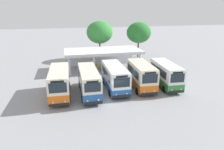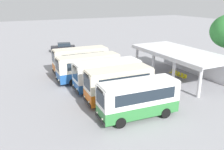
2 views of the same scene
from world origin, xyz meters
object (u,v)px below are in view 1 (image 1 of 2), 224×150
city_bus_fifth_blue (166,74)px  city_bus_middle_cream (115,77)px  city_bus_nearest_orange (60,82)px  waiting_chair_second_from_end (102,66)px  waiting_chair_fifth_seat (112,66)px  waiting_chair_end_by_column (99,67)px  waiting_chair_middle_seat (106,66)px  city_bus_fourth_amber (141,75)px  waiting_chair_fourth_seat (109,66)px  city_bus_second_in_row (89,81)px

city_bus_fifth_blue → city_bus_middle_cream: bearing=176.2°
city_bus_nearest_orange → city_bus_fifth_blue: (14.16, 0.20, -0.07)m
city_bus_fifth_blue → waiting_chair_second_from_end: (-6.99, 10.01, -1.27)m
city_bus_fifth_blue → waiting_chair_fifth_seat: city_bus_fifth_blue is taller
waiting_chair_second_from_end → city_bus_nearest_orange: bearing=-125.1°
waiting_chair_end_by_column → waiting_chair_fifth_seat: bearing=-0.1°
city_bus_nearest_orange → waiting_chair_middle_seat: (7.75, 10.22, -1.34)m
city_bus_fourth_amber → city_bus_middle_cream: bearing=172.8°
city_bus_fourth_amber → waiting_chair_fifth_seat: size_ratio=7.72×
waiting_chair_fifth_seat → city_bus_nearest_orange: bearing=-131.1°
waiting_chair_end_by_column → city_bus_fourth_amber: bearing=-68.0°
city_bus_fifth_blue → city_bus_fourth_amber: bearing=179.5°
city_bus_fourth_amber → waiting_chair_middle_seat: 10.49m
city_bus_fifth_blue → waiting_chair_fifth_seat: bearing=117.5°
city_bus_fourth_amber → waiting_chair_fifth_seat: 10.24m
city_bus_fourth_amber → waiting_chair_end_by_column: size_ratio=7.72×
city_bus_nearest_orange → city_bus_fourth_amber: (10.62, 0.22, 0.01)m
waiting_chair_second_from_end → waiting_chair_end_by_column: bearing=176.7°
waiting_chair_second_from_end → waiting_chair_fourth_seat: bearing=1.6°
city_bus_fourth_amber → city_bus_fifth_blue: 3.54m
waiting_chair_fourth_seat → waiting_chair_fifth_seat: bearing=-0.4°
waiting_chair_middle_seat → city_bus_second_in_row: bearing=-112.0°
waiting_chair_second_from_end → waiting_chair_fifth_seat: 1.76m
city_bus_middle_cream → waiting_chair_second_from_end: (0.09, 9.54, -1.25)m
city_bus_second_in_row → waiting_chair_fourth_seat: 11.57m
city_bus_second_in_row → city_bus_middle_cream: 3.65m
city_bus_middle_cream → waiting_chair_middle_seat: (0.67, 9.55, -1.25)m
city_bus_fifth_blue → waiting_chair_fourth_seat: 11.67m
city_bus_nearest_orange → waiting_chair_end_by_column: size_ratio=8.57×
city_bus_fourth_amber → waiting_chair_fifth_seat: bearing=99.6°
waiting_chair_middle_seat → city_bus_middle_cream: bearing=-94.0°
city_bus_second_in_row → waiting_chair_end_by_column: 10.96m
waiting_chair_fifth_seat → waiting_chair_second_from_end: bearing=-179.1°
city_bus_middle_cream → city_bus_fifth_blue: city_bus_fifth_blue is taller
city_bus_middle_cream → city_bus_fifth_blue: 7.09m
waiting_chair_end_by_column → waiting_chair_fourth_seat: 1.76m
city_bus_nearest_orange → waiting_chair_fifth_seat: city_bus_nearest_orange is taller
city_bus_second_in_row → waiting_chair_end_by_column: size_ratio=8.96×
city_bus_fourth_amber → waiting_chair_end_by_column: bearing=112.0°
city_bus_second_in_row → waiting_chair_fifth_seat: city_bus_second_in_row is taller
city_bus_fourth_amber → city_bus_fifth_blue: bearing=-0.5°
waiting_chair_second_from_end → waiting_chair_middle_seat: bearing=1.7°
waiting_chair_fourth_seat → city_bus_middle_cream: bearing=-97.5°
city_bus_second_in_row → waiting_chair_middle_seat: (4.21, 10.43, -1.25)m
city_bus_nearest_orange → city_bus_middle_cream: city_bus_nearest_orange is taller
city_bus_nearest_orange → waiting_chair_end_by_column: bearing=57.3°
city_bus_fifth_blue → waiting_chair_end_by_column: size_ratio=8.13×
waiting_chair_end_by_column → waiting_chair_second_from_end: bearing=-3.3°
city_bus_second_in_row → city_bus_fourth_amber: (7.08, 0.44, 0.09)m
waiting_chair_second_from_end → waiting_chair_fifth_seat: bearing=0.9°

